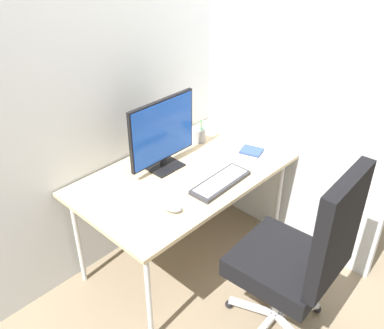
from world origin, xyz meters
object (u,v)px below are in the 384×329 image
at_px(office_chair, 301,256).
at_px(keyboard, 221,182).
at_px(monitor, 163,133).
at_px(notebook, 252,151).
at_px(mouse, 173,208).
at_px(pen_holder, 200,135).

height_order(office_chair, keyboard, office_chair).
distance_m(monitor, notebook, 0.65).
bearing_deg(mouse, notebook, -13.86).
bearing_deg(monitor, pen_holder, 8.34).
xyz_separation_m(mouse, notebook, (0.81, 0.07, -0.01)).
bearing_deg(office_chair, keyboard, 82.86).
height_order(monitor, pen_holder, monitor).
bearing_deg(monitor, notebook, -28.45).
height_order(office_chair, mouse, office_chair).
bearing_deg(pen_holder, mouse, -148.11).
bearing_deg(monitor, keyboard, -75.91).
xyz_separation_m(monitor, keyboard, (0.10, -0.39, -0.23)).
xyz_separation_m(keyboard, pen_holder, (0.31, 0.45, 0.03)).
bearing_deg(mouse, pen_holder, 12.83).
xyz_separation_m(office_chair, notebook, (0.51, 0.72, 0.12)).
relative_size(monitor, pen_holder, 2.87).
bearing_deg(mouse, office_chair, -84.32).
height_order(pen_holder, notebook, pen_holder).
relative_size(office_chair, pen_holder, 6.56).
height_order(mouse, pen_holder, pen_holder).
xyz_separation_m(monitor, mouse, (-0.28, -0.36, -0.22)).
distance_m(office_chair, monitor, 1.07).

